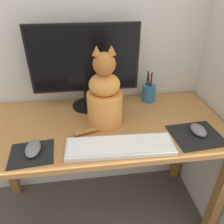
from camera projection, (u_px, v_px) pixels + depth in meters
ground_plane at (102, 211)px, 1.46m from camera, size 12.00×12.00×0.00m
desk at (99, 141)px, 1.15m from camera, size 1.27×0.57×0.71m
monitor at (85, 64)px, 1.11m from camera, size 0.56×0.17×0.45m
keyboard at (120, 146)px, 0.93m from camera, size 0.47×0.16×0.02m
mousepad_left at (32, 154)px, 0.90m from camera, size 0.19×0.17×0.00m
mousepad_right at (196, 135)px, 1.01m from camera, size 0.24×0.21×0.00m
computer_mouse_left at (33, 148)px, 0.90m from camera, size 0.06×0.11×0.03m
computer_mouse_right at (198, 130)px, 1.01m from camera, size 0.06×0.10×0.03m
cat at (105, 97)px, 1.03m from camera, size 0.25×0.20×0.39m
pen_cup at (149, 93)px, 1.27m from camera, size 0.08×0.08×0.18m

